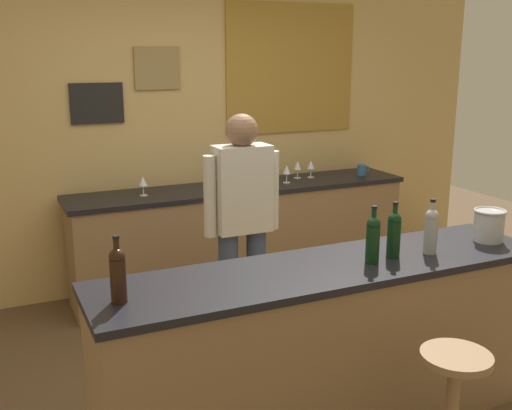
# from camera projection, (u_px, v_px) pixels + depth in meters

# --- Properties ---
(ground_plane) EXTENTS (10.00, 10.00, 0.00)m
(ground_plane) POSITION_uv_depth(u_px,v_px,m) (290.00, 387.00, 3.71)
(ground_plane) COLOR brown
(back_wall) EXTENTS (6.00, 0.09, 2.80)m
(back_wall) POSITION_uv_depth(u_px,v_px,m) (183.00, 122.00, 5.16)
(back_wall) COLOR tan
(back_wall) RESTS_ON ground_plane
(bar_counter) EXTENTS (2.49, 0.60, 0.92)m
(bar_counter) POSITION_uv_depth(u_px,v_px,m) (326.00, 346.00, 3.25)
(bar_counter) COLOR olive
(bar_counter) RESTS_ON ground_plane
(side_counter) EXTENTS (2.93, 0.56, 0.90)m
(side_counter) POSITION_uv_depth(u_px,v_px,m) (242.00, 237.00, 5.22)
(side_counter) COLOR olive
(side_counter) RESTS_ON ground_plane
(bartender) EXTENTS (0.52, 0.21, 1.62)m
(bartender) POSITION_uv_depth(u_px,v_px,m) (242.00, 219.00, 3.94)
(bartender) COLOR #384766
(bartender) RESTS_ON ground_plane
(bar_stool) EXTENTS (0.32, 0.32, 0.68)m
(bar_stool) POSITION_uv_depth(u_px,v_px,m) (453.00, 398.00, 2.76)
(bar_stool) COLOR olive
(bar_stool) RESTS_ON ground_plane
(wine_bottle_a) EXTENTS (0.07, 0.07, 0.31)m
(wine_bottle_a) POSITION_uv_depth(u_px,v_px,m) (118.00, 273.00, 2.64)
(wine_bottle_a) COLOR black
(wine_bottle_a) RESTS_ON bar_counter
(wine_bottle_b) EXTENTS (0.07, 0.07, 0.31)m
(wine_bottle_b) POSITION_uv_depth(u_px,v_px,m) (373.00, 238.00, 3.14)
(wine_bottle_b) COLOR black
(wine_bottle_b) RESTS_ON bar_counter
(wine_bottle_c) EXTENTS (0.07, 0.07, 0.31)m
(wine_bottle_c) POSITION_uv_depth(u_px,v_px,m) (394.00, 233.00, 3.23)
(wine_bottle_c) COLOR black
(wine_bottle_c) RESTS_ON bar_counter
(wine_bottle_d) EXTENTS (0.07, 0.07, 0.31)m
(wine_bottle_d) POSITION_uv_depth(u_px,v_px,m) (431.00, 229.00, 3.29)
(wine_bottle_d) COLOR #999E99
(wine_bottle_d) RESTS_ON bar_counter
(ice_bucket) EXTENTS (0.19, 0.19, 0.19)m
(ice_bucket) POSITION_uv_depth(u_px,v_px,m) (489.00, 225.00, 3.52)
(ice_bucket) COLOR #B7BABF
(ice_bucket) RESTS_ON bar_counter
(wine_glass_a) EXTENTS (0.07, 0.07, 0.16)m
(wine_glass_a) POSITION_uv_depth(u_px,v_px,m) (143.00, 182.00, 4.73)
(wine_glass_a) COLOR silver
(wine_glass_a) RESTS_ON side_counter
(wine_glass_b) EXTENTS (0.07, 0.07, 0.16)m
(wine_glass_b) POSITION_uv_depth(u_px,v_px,m) (287.00, 170.00, 5.20)
(wine_glass_b) COLOR silver
(wine_glass_b) RESTS_ON side_counter
(wine_glass_c) EXTENTS (0.07, 0.07, 0.16)m
(wine_glass_c) POSITION_uv_depth(u_px,v_px,m) (298.00, 166.00, 5.40)
(wine_glass_c) COLOR silver
(wine_glass_c) RESTS_ON side_counter
(wine_glass_d) EXTENTS (0.07, 0.07, 0.16)m
(wine_glass_d) POSITION_uv_depth(u_px,v_px,m) (311.00, 165.00, 5.42)
(wine_glass_d) COLOR silver
(wine_glass_d) RESTS_ON side_counter
(coffee_mug) EXTENTS (0.12, 0.08, 0.09)m
(coffee_mug) POSITION_uv_depth(u_px,v_px,m) (362.00, 170.00, 5.55)
(coffee_mug) COLOR #336699
(coffee_mug) RESTS_ON side_counter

